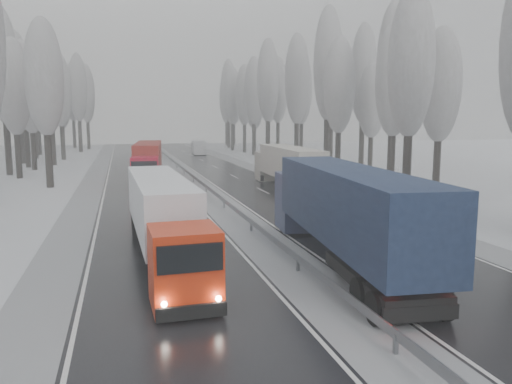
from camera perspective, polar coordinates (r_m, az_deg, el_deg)
name	(u,v)px	position (r m, az deg, el deg)	size (l,w,h in m)	color
carriageway_right	(283,201)	(40.19, 3.11, -1.03)	(7.50, 200.00, 0.03)	black
carriageway_left	(150,207)	(38.26, -12.01, -1.68)	(7.50, 200.00, 0.03)	black
median_slush	(219,204)	(38.88, -4.26, -1.35)	(3.00, 200.00, 0.04)	#96999D
shoulder_right	(340,198)	(41.98, 9.54, -0.73)	(2.40, 200.00, 0.04)	#96999D
shoulder_left	(81,210)	(38.33, -19.42, -1.94)	(2.40, 200.00, 0.04)	#96999D
median_guardrail	(219,196)	(38.78, -4.27, -0.51)	(0.12, 200.00, 0.76)	slate
tree_18	(411,64)	(41.13, 17.32, 13.76)	(3.60, 3.60, 16.58)	black
tree_19	(441,86)	(47.39, 20.36, 11.29)	(3.60, 3.60, 14.57)	black
tree_20	(395,80)	(49.76, 15.55, 12.18)	(3.60, 3.60, 15.71)	black
tree_21	(394,65)	(54.48, 15.51, 13.78)	(3.60, 3.60, 18.62)	black
tree_22	(339,86)	(58.62, 9.50, 11.83)	(3.60, 3.60, 15.86)	black
tree_23	(372,101)	(64.91, 13.11, 10.07)	(3.60, 3.60, 13.55)	black
tree_24	(328,65)	(64.16, 8.23, 14.18)	(3.60, 3.60, 20.49)	black
tree_25	(364,75)	(70.63, 12.20, 12.99)	(3.60, 3.60, 19.44)	black
tree_26	(297,80)	(73.45, 4.73, 12.63)	(3.60, 3.60, 18.78)	black
tree_27	(332,88)	(79.75, 8.67, 11.69)	(3.60, 3.60, 17.62)	black
tree_28	(268,82)	(83.24, 1.37, 12.51)	(3.60, 3.60, 19.62)	black
tree_29	(302,90)	(89.28, 5.26, 11.57)	(3.60, 3.60, 18.11)	black
tree_30	(254,92)	(92.59, -0.25, 11.39)	(3.60, 3.60, 17.86)	black
tree_31	(278,91)	(98.11, 2.55, 11.48)	(3.60, 3.60, 18.58)	black
tree_32	(244,95)	(99.86, -1.33, 10.97)	(3.60, 3.60, 17.33)	black
tree_33	(255,106)	(104.44, -0.17, 9.80)	(3.60, 3.60, 14.33)	black
tree_34	(232,96)	(106.58, -2.74, 10.90)	(3.60, 3.60, 17.63)	black
tree_35	(269,96)	(112.77, 1.47, 10.96)	(3.60, 3.60, 18.25)	black
tree_36	(228,91)	(116.55, -3.17, 11.48)	(3.60, 3.60, 20.23)	black
tree_37	(253,102)	(121.94, -0.29, 10.20)	(3.60, 3.60, 16.37)	black
tree_38	(226,99)	(127.15, -3.41, 10.57)	(3.60, 3.60, 17.97)	black
tree_39	(234,104)	(131.62, -2.55, 10.00)	(3.60, 3.60, 16.19)	black
tree_62	(44,78)	(51.97, -23.07, 11.88)	(3.60, 3.60, 16.04)	black
tree_64	(14,88)	(61.47, -25.96, 10.68)	(3.60, 3.60, 15.42)	black
tree_65	(2,67)	(65.92, -27.02, 12.66)	(3.60, 3.60, 19.48)	black
tree_66	(30,93)	(70.93, -24.42, 10.25)	(3.60, 3.60, 15.23)	black
tree_67	(23,85)	(75.16, -25.05, 10.97)	(3.60, 3.60, 17.09)	black
tree_68	(50,89)	(77.45, -22.49, 10.81)	(3.60, 3.60, 16.65)	black
tree_69	(17,78)	(82.22, -25.61, 11.64)	(3.60, 3.60, 19.35)	black
tree_70	(60,91)	(87.44, -21.49, 10.69)	(3.60, 3.60, 17.09)	black
tree_71	(31,82)	(92.10, -24.28, 11.38)	(3.60, 3.60, 19.61)	black
tree_72	(51,101)	(96.96, -22.40, 9.60)	(3.60, 3.60, 15.11)	black
tree_73	(36,94)	(101.36, -23.81, 10.20)	(3.60, 3.60, 17.22)	black
tree_74	(78,88)	(107.45, -19.69, 11.11)	(3.60, 3.60, 19.68)	black
tree_75	(32,92)	(112.41, -24.23, 10.37)	(3.60, 3.60, 18.60)	black
tree_76	(86,94)	(116.70, -18.81, 10.53)	(3.60, 3.60, 18.55)	black
tree_77	(62,107)	(121.05, -21.31, 9.04)	(3.60, 3.60, 14.32)	black
tree_78	(72,93)	(123.55, -20.28, 10.61)	(3.60, 3.60, 19.55)	black
tree_79	(61,100)	(127.72, -21.35, 9.75)	(3.60, 3.60, 17.07)	black
truck_blue_box	(340,207)	(22.86, 9.61, -1.71)	(4.39, 17.48, 4.45)	#1D2549
truck_cream_box	(287,165)	(46.30, 3.53, 3.13)	(3.04, 15.85, 4.04)	#A4A192
box_truck_distant	(199,147)	(93.72, -6.57, 5.09)	(2.69, 7.32, 2.68)	#B0B2B7
truck_red_white	(162,213)	(23.73, -10.68, -2.35)	(2.77, 14.75, 3.76)	red
truck_red_red	(148,159)	(53.69, -12.23, 3.68)	(3.98, 15.96, 4.06)	red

